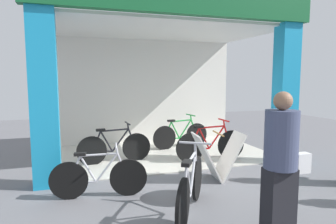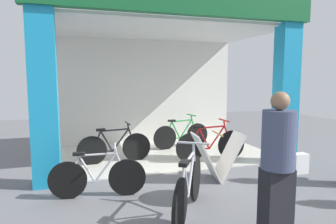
{
  "view_description": "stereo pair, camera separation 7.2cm",
  "coord_description": "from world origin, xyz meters",
  "px_view_note": "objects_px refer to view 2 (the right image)",
  "views": [
    {
      "loc": [
        -2.0,
        -5.47,
        1.9
      ],
      "look_at": [
        0.0,
        0.79,
        1.15
      ],
      "focal_mm": 31.73,
      "sensor_mm": 36.0,
      "label": 1
    },
    {
      "loc": [
        -1.93,
        -5.49,
        1.9
      ],
      "look_at": [
        0.0,
        0.79,
        1.15
      ],
      "focal_mm": 31.73,
      "sensor_mm": 36.0,
      "label": 2
    }
  ],
  "objects_px": {
    "bicycle_inside_0": "(181,135)",
    "pedestrian_1": "(278,165)",
    "bicycle_inside_1": "(114,147)",
    "bicycle_parked_1": "(189,188)",
    "bicycle_inside_2": "(211,145)",
    "bicycle_parked_0": "(97,177)",
    "sandwich_board_sign": "(217,156)"
  },
  "relations": [
    {
      "from": "sandwich_board_sign",
      "to": "bicycle_parked_0",
      "type": "bearing_deg",
      "value": -174.87
    },
    {
      "from": "bicycle_inside_2",
      "to": "sandwich_board_sign",
      "type": "relative_size",
      "value": 1.77
    },
    {
      "from": "bicycle_parked_1",
      "to": "sandwich_board_sign",
      "type": "xyz_separation_m",
      "value": [
        1.03,
        1.19,
        0.06
      ]
    },
    {
      "from": "bicycle_inside_1",
      "to": "bicycle_inside_2",
      "type": "xyz_separation_m",
      "value": [
        2.15,
        -0.46,
        0.02
      ]
    },
    {
      "from": "pedestrian_1",
      "to": "bicycle_parked_0",
      "type": "bearing_deg",
      "value": 134.52
    },
    {
      "from": "bicycle_parked_0",
      "to": "pedestrian_1",
      "type": "bearing_deg",
      "value": -45.48
    },
    {
      "from": "bicycle_inside_1",
      "to": "pedestrian_1",
      "type": "distance_m",
      "value": 4.08
    },
    {
      "from": "bicycle_parked_1",
      "to": "pedestrian_1",
      "type": "bearing_deg",
      "value": -52.49
    },
    {
      "from": "bicycle_inside_0",
      "to": "pedestrian_1",
      "type": "xyz_separation_m",
      "value": [
        -0.51,
        -4.7,
        0.56
      ]
    },
    {
      "from": "sandwich_board_sign",
      "to": "pedestrian_1",
      "type": "distance_m",
      "value": 2.21
    },
    {
      "from": "bicycle_parked_0",
      "to": "pedestrian_1",
      "type": "height_order",
      "value": "pedestrian_1"
    },
    {
      "from": "sandwich_board_sign",
      "to": "pedestrian_1",
      "type": "bearing_deg",
      "value": -98.13
    },
    {
      "from": "bicycle_inside_1",
      "to": "bicycle_parked_1",
      "type": "distance_m",
      "value": 2.93
    },
    {
      "from": "bicycle_inside_0",
      "to": "bicycle_parked_1",
      "type": "relative_size",
      "value": 1.09
    },
    {
      "from": "bicycle_inside_1",
      "to": "bicycle_parked_1",
      "type": "xyz_separation_m",
      "value": [
        0.68,
        -2.85,
        0.02
      ]
    },
    {
      "from": "bicycle_parked_1",
      "to": "sandwich_board_sign",
      "type": "height_order",
      "value": "bicycle_parked_1"
    },
    {
      "from": "bicycle_inside_1",
      "to": "sandwich_board_sign",
      "type": "relative_size",
      "value": 1.7
    },
    {
      "from": "bicycle_parked_0",
      "to": "bicycle_parked_1",
      "type": "height_order",
      "value": "bicycle_parked_1"
    },
    {
      "from": "bicycle_inside_0",
      "to": "sandwich_board_sign",
      "type": "height_order",
      "value": "bicycle_inside_0"
    },
    {
      "from": "bicycle_inside_2",
      "to": "bicycle_inside_0",
      "type": "bearing_deg",
      "value": 99.83
    },
    {
      "from": "bicycle_inside_2",
      "to": "bicycle_parked_0",
      "type": "distance_m",
      "value": 2.99
    },
    {
      "from": "bicycle_parked_1",
      "to": "pedestrian_1",
      "type": "distance_m",
      "value": 1.3
    },
    {
      "from": "bicycle_inside_0",
      "to": "sandwich_board_sign",
      "type": "relative_size",
      "value": 1.68
    },
    {
      "from": "bicycle_inside_0",
      "to": "sandwich_board_sign",
      "type": "distance_m",
      "value": 2.58
    },
    {
      "from": "bicycle_inside_2",
      "to": "bicycle_parked_0",
      "type": "bearing_deg",
      "value": -152.17
    },
    {
      "from": "bicycle_inside_1",
      "to": "sandwich_board_sign",
      "type": "distance_m",
      "value": 2.39
    },
    {
      "from": "bicycle_inside_2",
      "to": "bicycle_parked_0",
      "type": "xyz_separation_m",
      "value": [
        -2.65,
        -1.4,
        -0.04
      ]
    },
    {
      "from": "bicycle_inside_1",
      "to": "bicycle_parked_1",
      "type": "height_order",
      "value": "bicycle_parked_1"
    },
    {
      "from": "bicycle_parked_1",
      "to": "bicycle_parked_0",
      "type": "bearing_deg",
      "value": 139.92
    },
    {
      "from": "bicycle_inside_2",
      "to": "bicycle_parked_0",
      "type": "height_order",
      "value": "bicycle_inside_2"
    },
    {
      "from": "bicycle_inside_1",
      "to": "bicycle_parked_0",
      "type": "distance_m",
      "value": 1.92
    },
    {
      "from": "pedestrian_1",
      "to": "bicycle_inside_2",
      "type": "bearing_deg",
      "value": 77.4
    }
  ]
}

